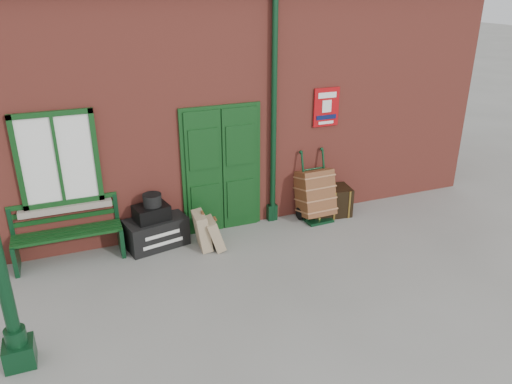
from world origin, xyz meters
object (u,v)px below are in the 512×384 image
dark_trunk (330,201)px  porter_trolley (315,194)px  bench (67,230)px  houdini_trunk (156,232)px

dark_trunk → porter_trolley: bearing=-168.6°
dark_trunk → bench: bearing=-173.6°
bench → porter_trolley: bearing=-1.3°
houdini_trunk → porter_trolley: bearing=-12.4°
bench → dark_trunk: bench is taller
bench → dark_trunk: 4.70m
bench → dark_trunk: size_ratio=2.18×
houdini_trunk → porter_trolley: (2.98, -0.02, 0.24)m
bench → houdini_trunk: size_ratio=1.66×
bench → houdini_trunk: bench is taller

